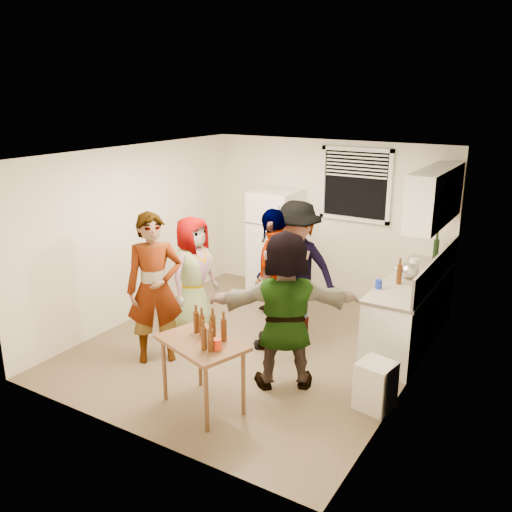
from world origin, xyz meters
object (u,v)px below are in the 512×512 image
Objects in this scene: guest_stripe at (159,358)px; guest_back_left at (281,316)px; beer_bottle_table at (224,340)px; beer_bottle_counter at (398,284)px; guest_grey at (195,330)px; refrigerator at (275,242)px; blue_cup at (378,288)px; kettle at (409,278)px; guest_back_right at (294,332)px; wine_bottle at (435,260)px; guest_black at (273,344)px; red_cup at (217,350)px; serving_table at (204,406)px; guest_orange at (284,383)px; trash_bin at (375,386)px.

guest_back_left reaches higher than guest_stripe.
beer_bottle_counter is at bearing 63.23° from beer_bottle_table.
refrigerator is at bearing -2.95° from guest_grey.
guest_stripe is at bearing -101.88° from guest_back_left.
beer_bottle_counter is at bearing 61.34° from blue_cup.
kettle is 0.61m from blue_cup.
kettle reaches higher than guest_back_right.
wine_bottle is 1.32× the size of beer_bottle_table.
blue_cup is 0.06× the size of guest_black.
guest_back_left is at bearing 173.45° from beer_bottle_counter.
guest_back_right is (-1.33, -0.21, -0.90)m from beer_bottle_counter.
guest_back_right reaches higher than guest_back_left.
blue_cup reaches higher than guest_stripe.
red_cup is (1.29, -3.46, -0.09)m from refrigerator.
blue_cup is at bearing -31.24° from refrigerator.
guest_black is at bearing -61.13° from guest_back_left.
guest_back_right is (-0.21, 2.01, -0.76)m from beer_bottle_table.
guest_grey is 1.03× the size of guest_back_left.
beer_bottle_table is at bearing 35.06° from serving_table.
guest_orange is (1.75, -0.62, 0.00)m from guest_grey.
refrigerator is 3.08m from guest_orange.
serving_table is (-1.55, -0.92, -0.25)m from trash_bin.
kettle is 0.16× the size of guest_grey.
wine_bottle is 2.74m from trash_bin.
beer_bottle_table is 0.13× the size of guest_black.
kettle is at bearing -63.01° from guest_grey.
wine_bottle is at bearing 67.85° from serving_table.
beer_bottle_table is (-1.27, -3.45, -0.14)m from wine_bottle.
beer_bottle_table reaches higher than guest_black.
refrigerator is at bearing 110.39° from red_cup.
guest_black is at bearing 93.38° from serving_table.
kettle reaches higher than guest_orange.
guest_back_left is (-1.92, -1.02, -0.90)m from wine_bottle.
red_cup is 0.06× the size of guest_orange.
serving_table is at bearing -91.25° from guest_back_right.
beer_bottle_table is 1.73m from guest_black.
serving_table is 2.60m from guest_back_left.
beer_bottle_counter is 2.18× the size of red_cup.
beer_bottle_counter is at bearing -88.24° from kettle.
refrigerator reaches higher than trash_bin.
refrigerator reaches higher than wine_bottle.
guest_back_right is (-0.02, 2.14, 0.00)m from serving_table.
trash_bin is at bearing -70.52° from blue_cup.
refrigerator is at bearing 127.36° from guest_back_right.
refrigerator is at bearing 156.21° from beer_bottle_counter.
guest_black is at bearing -162.16° from blue_cup.
guest_grey is at bearing -52.76° from guest_orange.
guest_grey reaches higher than guest_stripe.
blue_cup is 2.62m from guest_grey.
blue_cup is at bearing 109.48° from trash_bin.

